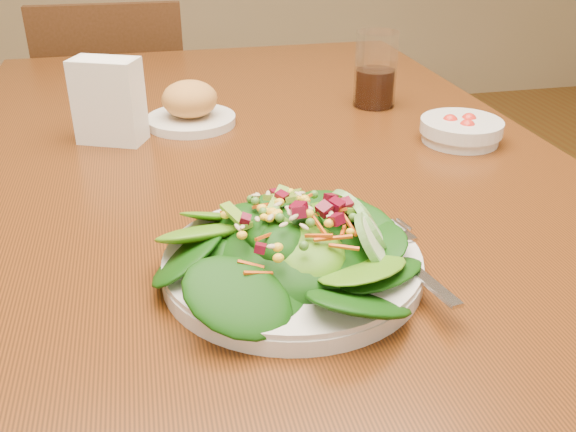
{
  "coord_description": "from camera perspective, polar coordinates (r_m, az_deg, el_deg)",
  "views": [
    {
      "loc": [
        -0.15,
        -0.85,
        1.1
      ],
      "look_at": [
        -0.02,
        -0.29,
        0.81
      ],
      "focal_mm": 40.0,
      "sensor_mm": 36.0,
      "label": 1
    }
  ],
  "objects": [
    {
      "name": "chair_far",
      "position": [
        1.91,
        -14.44,
        6.49
      ],
      "size": [
        0.4,
        0.41,
        0.84
      ],
      "rotation": [
        0.0,
        0.0,
        3.11
      ],
      "color": "#3E2212",
      "rests_on": "ground_plane"
    },
    {
      "name": "napkin_holder",
      "position": [
        1.01,
        -15.68,
        10.0
      ],
      "size": [
        0.11,
        0.09,
        0.13
      ],
      "rotation": [
        0.0,
        0.0,
        -0.42
      ],
      "color": "white",
      "rests_on": "dining_table"
    },
    {
      "name": "dining_table",
      "position": [
        0.98,
        -2.7,
        -0.35
      ],
      "size": [
        0.9,
        1.4,
        0.75
      ],
      "color": "#5E2B0C",
      "rests_on": "ground_plane"
    },
    {
      "name": "drinking_glass",
      "position": [
        1.16,
        7.77,
        12.33
      ],
      "size": [
        0.07,
        0.07,
        0.13
      ],
      "color": "silver",
      "rests_on": "dining_table"
    },
    {
      "name": "salad_plate",
      "position": [
        0.64,
        1.21,
        -2.96
      ],
      "size": [
        0.27,
        0.26,
        0.08
      ],
      "rotation": [
        0.0,
        0.0,
        0.12
      ],
      "color": "silver",
      "rests_on": "dining_table"
    },
    {
      "name": "bread_plate",
      "position": [
        1.07,
        -8.69,
        9.54
      ],
      "size": [
        0.15,
        0.15,
        0.07
      ],
      "color": "silver",
      "rests_on": "dining_table"
    },
    {
      "name": "tomato_bowl",
      "position": [
        1.02,
        15.12,
        7.38
      ],
      "size": [
        0.12,
        0.12,
        0.04
      ],
      "color": "silver",
      "rests_on": "dining_table"
    }
  ]
}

